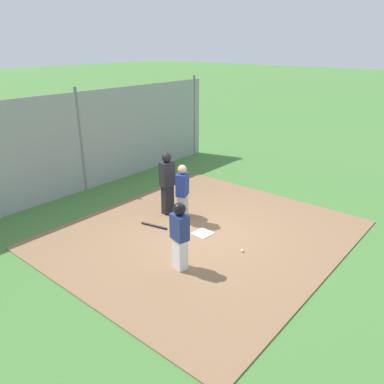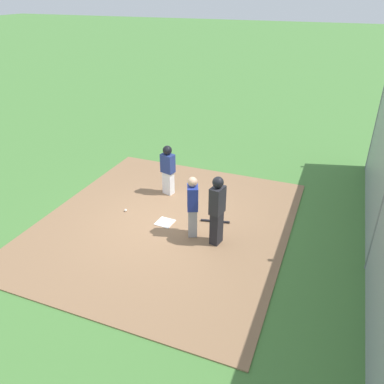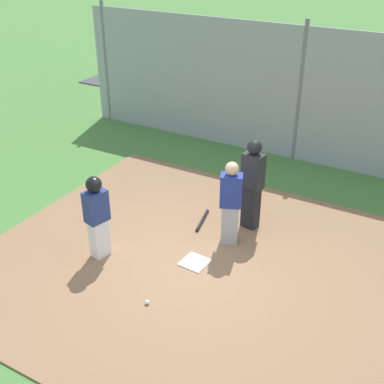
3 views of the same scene
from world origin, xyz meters
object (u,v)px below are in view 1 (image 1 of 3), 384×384
at_px(parked_car_red, 84,134).
at_px(runner, 180,233).
at_px(home_plate, 203,233).
at_px(catcher, 182,193).
at_px(baseball, 242,251).
at_px(umpire, 167,182).
at_px(baseball_bat, 154,226).

bearing_deg(parked_car_red, runner, 58.68).
xyz_separation_m(home_plate, runner, (1.56, 0.61, 0.85)).
height_order(catcher, baseball, catcher).
relative_size(umpire, baseball, 24.24).
height_order(catcher, runner, catcher).
height_order(home_plate, catcher, catcher).
relative_size(catcher, parked_car_red, 0.37).
bearing_deg(baseball, umpire, -99.42).
height_order(umpire, baseball_bat, umpire).
bearing_deg(runner, umpire, 62.50).
xyz_separation_m(catcher, parked_car_red, (-3.09, -8.81, -0.25)).
bearing_deg(baseball, runner, -25.02).
xyz_separation_m(umpire, baseball, (0.47, 2.83, -0.91)).
distance_m(baseball_bat, parked_car_red, 9.30).
relative_size(home_plate, baseball_bat, 0.57).
height_order(catcher, parked_car_red, catcher).
relative_size(home_plate, runner, 0.29).
distance_m(home_plate, umpire, 1.85).
bearing_deg(baseball_bat, baseball, -3.50).
bearing_deg(baseball_bat, umpire, 97.12).
distance_m(baseball, parked_car_red, 11.51).
bearing_deg(parked_car_red, catcher, 64.70).
distance_m(home_plate, baseball, 1.29).
xyz_separation_m(catcher, runner, (1.79, 1.49, 0.03)).
bearing_deg(parked_car_red, baseball_bat, 59.58).
xyz_separation_m(home_plate, catcher, (-0.23, -0.88, 0.83)).
bearing_deg(home_plate, umpire, -102.55).
relative_size(baseball_bat, parked_car_red, 0.18).
height_order(umpire, runner, umpire).
distance_m(umpire, runner, 2.88).
xyz_separation_m(runner, baseball, (-1.44, 0.67, -0.83)).
bearing_deg(runner, baseball, -11.08).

